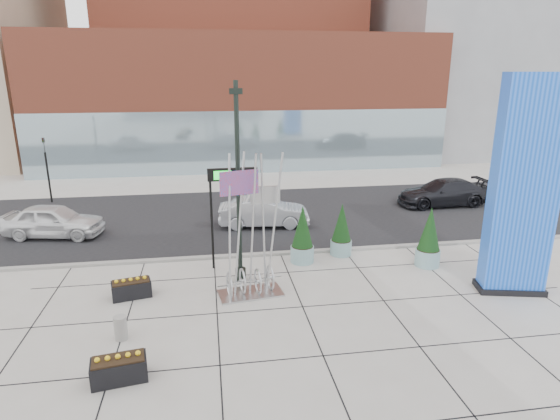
{
  "coord_description": "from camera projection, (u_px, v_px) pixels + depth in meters",
  "views": [
    {
      "loc": [
        -2.09,
        -15.54,
        7.98
      ],
      "look_at": [
        0.66,
        2.0,
        2.71
      ],
      "focal_mm": 30.0,
      "sensor_mm": 36.0,
      "label": 1
    }
  ],
  "objects": [
    {
      "name": "building_grey_parking",
      "position": [
        475.0,
        61.0,
        48.91
      ],
      "size": [
        20.0,
        18.0,
        18.0
      ],
      "primitive_type": "cube",
      "color": "slate",
      "rests_on": "ground"
    },
    {
      "name": "round_planter_east",
      "position": [
        429.0,
        238.0,
        19.7
      ],
      "size": [
        1.04,
        1.04,
        2.59
      ],
      "color": "#80A9AC",
      "rests_on": "ground"
    },
    {
      "name": "street_asphalt",
      "position": [
        247.0,
        216.0,
        26.77
      ],
      "size": [
        80.0,
        12.0,
        0.02
      ],
      "primitive_type": "cube",
      "color": "black",
      "rests_on": "ground"
    },
    {
      "name": "overhead_street_sign",
      "position": [
        228.0,
        183.0,
        18.85
      ],
      "size": [
        2.01,
        0.25,
        4.26
      ],
      "rotation": [
        0.0,
        0.0,
        0.03
      ],
      "color": "black",
      "rests_on": "ground"
    },
    {
      "name": "car_dark_east",
      "position": [
        443.0,
        193.0,
        28.83
      ],
      "size": [
        5.61,
        2.39,
        1.61
      ],
      "primitive_type": "imported",
      "rotation": [
        0.0,
        0.0,
        -1.55
      ],
      "color": "black",
      "rests_on": "ground"
    },
    {
      "name": "box_planter_south",
      "position": [
        119.0,
        368.0,
        12.5
      ],
      "size": [
        1.54,
        0.94,
        0.79
      ],
      "rotation": [
        0.0,
        0.0,
        0.16
      ],
      "color": "black",
      "rests_on": "ground"
    },
    {
      "name": "car_silver_mid",
      "position": [
        264.0,
        212.0,
        24.92
      ],
      "size": [
        4.9,
        2.13,
        1.57
      ],
      "primitive_type": "imported",
      "rotation": [
        0.0,
        0.0,
        1.47
      ],
      "color": "#A6A8AD",
      "rests_on": "ground"
    },
    {
      "name": "round_planter_mid",
      "position": [
        342.0,
        231.0,
        20.94
      ],
      "size": [
        0.96,
        0.96,
        2.4
      ],
      "color": "#80A9AC",
      "rests_on": "ground"
    },
    {
      "name": "curb_edge",
      "position": [
        259.0,
        254.0,
        21.07
      ],
      "size": [
        80.0,
        0.3,
        0.12
      ],
      "primitive_type": "cube",
      "color": "gray",
      "rests_on": "ground"
    },
    {
      "name": "traffic_signal",
      "position": [
        47.0,
        167.0,
        29.07
      ],
      "size": [
        0.15,
        0.18,
        4.1
      ],
      "color": "black",
      "rests_on": "ground"
    },
    {
      "name": "ground",
      "position": [
        271.0,
        296.0,
        17.3
      ],
      "size": [
        160.0,
        160.0,
        0.0
      ],
      "primitive_type": "plane",
      "color": "#9E9991",
      "rests_on": "ground"
    },
    {
      "name": "tower_podium",
      "position": [
        240.0,
        101.0,
        41.46
      ],
      "size": [
        34.0,
        10.0,
        11.0
      ],
      "primitive_type": "cube",
      "color": "#99422C",
      "rests_on": "ground"
    },
    {
      "name": "lamp_post",
      "position": [
        239.0,
        204.0,
        17.79
      ],
      "size": [
        0.49,
        0.42,
        7.7
      ],
      "rotation": [
        0.0,
        0.0,
        -0.05
      ],
      "color": "black",
      "rests_on": "ground"
    },
    {
      "name": "public_art_sculpture",
      "position": [
        250.0,
        259.0,
        17.08
      ],
      "size": [
        2.5,
        1.5,
        5.35
      ],
      "rotation": [
        0.0,
        0.0,
        0.14
      ],
      "color": "#B7B9BC",
      "rests_on": "ground"
    },
    {
      "name": "tower_glass_front",
      "position": [
        245.0,
        142.0,
        37.77
      ],
      "size": [
        34.0,
        0.6,
        5.0
      ],
      "primitive_type": "cube",
      "color": "#8CA5B2",
      "rests_on": "ground"
    },
    {
      "name": "box_planter_north",
      "position": [
        131.0,
        288.0,
        17.16
      ],
      "size": [
        1.5,
        0.98,
        0.76
      ],
      "rotation": [
        0.0,
        0.0,
        0.22
      ],
      "color": "black",
      "rests_on": "ground"
    },
    {
      "name": "car_white_west",
      "position": [
        53.0,
        221.0,
        23.32
      ],
      "size": [
        5.1,
        2.8,
        1.64
      ],
      "primitive_type": "imported",
      "rotation": [
        0.0,
        0.0,
        1.39
      ],
      "color": "silver",
      "rests_on": "ground"
    },
    {
      "name": "blue_pylon",
      "position": [
        523.0,
        192.0,
        16.66
      ],
      "size": [
        2.57,
        1.58,
        7.98
      ],
      "rotation": [
        0.0,
        0.0,
        -0.23
      ],
      "color": "blue",
      "rests_on": "ground"
    },
    {
      "name": "concrete_bollard",
      "position": [
        121.0,
        328.0,
        14.42
      ],
      "size": [
        0.4,
        0.4,
        0.77
      ],
      "primitive_type": "cylinder",
      "color": "gray",
      "rests_on": "ground"
    },
    {
      "name": "round_planter_west",
      "position": [
        302.0,
        236.0,
        20.1
      ],
      "size": [
        1.02,
        1.02,
        2.54
      ],
      "color": "#80A9AC",
      "rests_on": "ground"
    }
  ]
}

